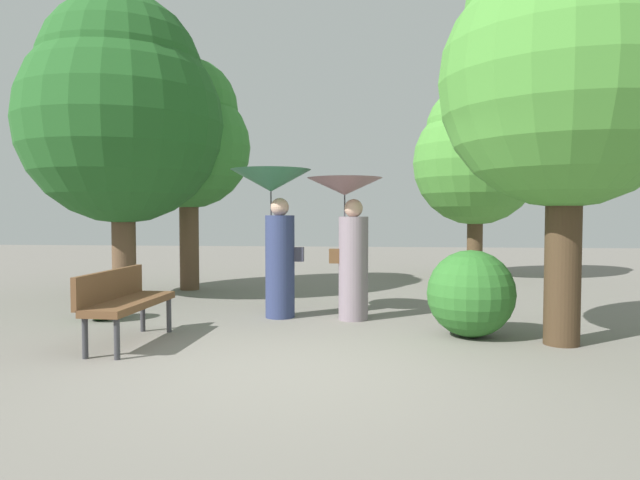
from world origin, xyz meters
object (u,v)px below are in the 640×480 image
object	(u,v)px
person_right	(349,226)
tree_near_left	(122,108)
park_bench	(124,299)
tree_mid_left	(188,135)
person_left	(275,214)
tree_near_right	(476,153)
tree_mid_right	(567,59)

from	to	relation	value
person_right	tree_near_left	distance (m)	4.75
park_bench	tree_mid_left	bearing A→B (deg)	11.13
person_right	tree_mid_left	distance (m)	4.59
person_left	tree_near_right	world-z (taller)	tree_near_right
tree_near_left	tree_mid_right	size ratio (longest dim) A/B	1.09
tree_mid_right	person_left	bearing A→B (deg)	159.00
tree_near_left	tree_mid_right	distance (m)	7.07
person_left	tree_mid_left	size ratio (longest dim) A/B	0.47
tree_mid_left	tree_mid_right	bearing A→B (deg)	-35.85
person_left	tree_mid_right	size ratio (longest dim) A/B	0.43
person_left	tree_mid_right	xyz separation A→B (m)	(3.49, -1.34, 1.69)
tree_near_right	tree_mid_left	size ratio (longest dim) A/B	1.00
tree_mid_left	park_bench	bearing A→B (deg)	-80.42
person_right	tree_near_left	xyz separation A→B (m)	(-3.99, 1.65, 1.98)
tree_mid_left	person_right	bearing A→B (deg)	-41.22
person_right	tree_mid_left	size ratio (longest dim) A/B	0.44
person_left	tree_mid_left	xyz separation A→B (m)	(-2.17, 2.75, 1.51)
person_left	park_bench	distance (m)	2.46
person_left	tree_near_left	xyz separation A→B (m)	(-2.94, 1.58, 1.82)
person_right	tree_near_right	size ratio (longest dim) A/B	0.44
tree_near_right	tree_mid_left	bearing A→B (deg)	-156.37
tree_near_right	tree_mid_left	world-z (taller)	tree_near_right
tree_near_left	tree_mid_left	xyz separation A→B (m)	(0.78, 1.17, -0.31)
tree_near_left	person_left	bearing A→B (deg)	-28.26
tree_near_left	tree_mid_left	size ratio (longest dim) A/B	1.18
person_left	tree_mid_left	bearing A→B (deg)	32.58
person_right	tree_mid_right	distance (m)	3.32
tree_near_left	tree_mid_right	bearing A→B (deg)	-24.43
park_bench	tree_near_right	bearing A→B (deg)	-34.03
person_left	tree_mid_left	world-z (taller)	tree_mid_left
tree_mid_right	tree_mid_left	bearing A→B (deg)	144.15
person_left	tree_mid_right	distance (m)	4.10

